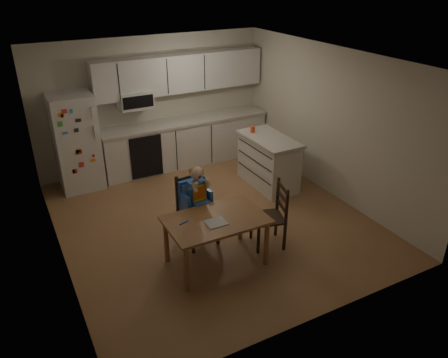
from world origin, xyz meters
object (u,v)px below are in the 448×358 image
at_px(dining_table, 216,225).
at_px(chair_side, 275,211).
at_px(kitchen_island, 268,161).
at_px(chair_booster, 195,196).
at_px(refrigerator, 76,142).
at_px(red_cup, 253,129).

relative_size(dining_table, chair_side, 1.36).
relative_size(kitchen_island, chair_booster, 1.04).
height_order(refrigerator, red_cup, refrigerator).
height_order(chair_booster, chair_side, chair_booster).
xyz_separation_m(refrigerator, red_cup, (2.88, -1.18, 0.12)).
xyz_separation_m(chair_booster, chair_side, (0.95, -0.60, -0.19)).
distance_m(red_cup, chair_side, 2.20).
distance_m(refrigerator, kitchen_island, 3.40).
relative_size(refrigerator, kitchen_island, 1.37).
distance_m(refrigerator, red_cup, 3.11).
relative_size(kitchen_island, chair_side, 1.31).
bearing_deg(red_cup, refrigerator, 157.73).
relative_size(refrigerator, dining_table, 1.32).
bearing_deg(chair_booster, red_cup, 32.12).
xyz_separation_m(red_cup, chair_side, (-0.83, -1.99, -0.44)).
bearing_deg(dining_table, refrigerator, 109.18).
xyz_separation_m(refrigerator, kitchen_island, (3.00, -1.55, -0.39)).
height_order(red_cup, dining_table, red_cup).
distance_m(dining_table, chair_side, 0.94).
xyz_separation_m(red_cup, chair_booster, (-1.77, -1.39, -0.25)).
bearing_deg(kitchen_island, dining_table, -139.09).
bearing_deg(chair_side, kitchen_island, 165.37).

